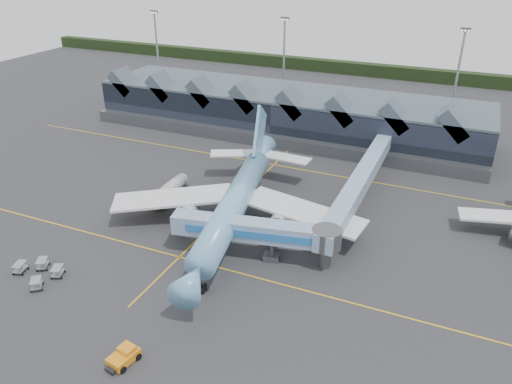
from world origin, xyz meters
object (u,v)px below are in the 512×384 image
at_px(jet_bridge, 265,233).
at_px(fuel_truck, 171,189).
at_px(main_airliner, 236,200).
at_px(pushback_tug, 124,356).

height_order(jet_bridge, fuel_truck, jet_bridge).
distance_m(main_airliner, pushback_tug, 31.19).
distance_m(main_airliner, jet_bridge, 10.47).
xyz_separation_m(main_airliner, jet_bridge, (7.82, -6.96, -0.11)).
bearing_deg(pushback_tug, jet_bridge, 85.26).
relative_size(main_airliner, pushback_tug, 11.63).
height_order(fuel_truck, pushback_tug, fuel_truck).
bearing_deg(main_airliner, pushback_tug, -98.56).
xyz_separation_m(main_airliner, pushback_tug, (1.54, -30.93, -3.69)).
xyz_separation_m(fuel_truck, pushback_tug, (15.92, -34.40, -1.06)).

